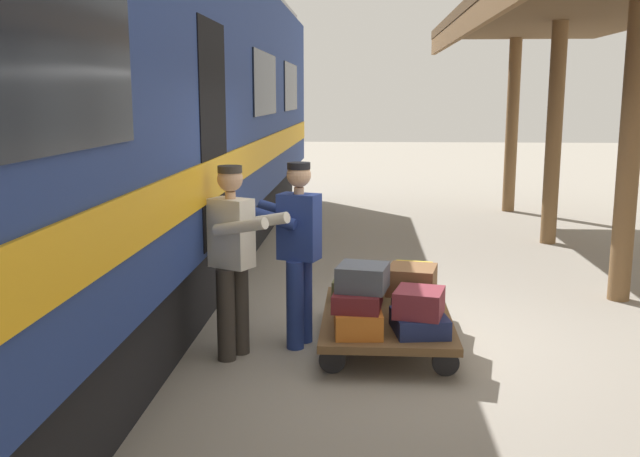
{
  "coord_description": "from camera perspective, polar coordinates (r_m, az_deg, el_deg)",
  "views": [
    {
      "loc": [
        0.58,
        6.47,
        2.28
      ],
      "look_at": [
        0.96,
        0.36,
        1.15
      ],
      "focal_mm": 40.15,
      "sensor_mm": 36.0,
      "label": 1
    }
  ],
  "objects": [
    {
      "name": "suitcase_yellow_case",
      "position": [
        7.13,
        7.29,
        -3.54
      ],
      "size": [
        0.46,
        0.53,
        0.15
      ],
      "primitive_type": "cube",
      "rotation": [
        0.0,
        0.0,
        -0.2
      ],
      "color": "gold",
      "rests_on": "suitcase_black_hardshell"
    },
    {
      "name": "suitcase_black_hardshell",
      "position": [
        7.18,
        7.33,
        -4.86
      ],
      "size": [
        0.43,
        0.52,
        0.19
      ],
      "primitive_type": "cube",
      "rotation": [
        0.0,
        0.0,
        -0.13
      ],
      "color": "black",
      "rests_on": "luggage_cart"
    },
    {
      "name": "ground_plane",
      "position": [
        6.88,
        8.27,
        -8.99
      ],
      "size": [
        60.0,
        60.0,
        0.0
      ],
      "primitive_type": "plane",
      "color": "gray"
    },
    {
      "name": "porter_in_overalls",
      "position": [
        6.52,
        -1.83,
        -1.53
      ],
      "size": [
        0.73,
        0.57,
        1.7
      ],
      "color": "navy",
      "rests_on": "ground_plane"
    },
    {
      "name": "suitcase_olive_duffel",
      "position": [
        7.16,
        3.09,
        -4.76
      ],
      "size": [
        0.52,
        0.53,
        0.21
      ],
      "primitive_type": "cube",
      "rotation": [
        0.0,
        0.0,
        -0.09
      ],
      "color": "brown",
      "rests_on": "luggage_cart"
    },
    {
      "name": "suitcase_slate_roller",
      "position": [
        6.11,
        3.43,
        -3.91
      ],
      "size": [
        0.48,
        0.47,
        0.22
      ],
      "primitive_type": "cube",
      "rotation": [
        0.0,
        0.0,
        -0.19
      ],
      "color": "#4C515B",
      "rests_on": "suitcase_maroon_trunk"
    },
    {
      "name": "suitcase_red_plastic",
      "position": [
        6.67,
        3.06,
        -5.72
      ],
      "size": [
        0.39,
        0.5,
        0.25
      ],
      "primitive_type": "cube",
      "rotation": [
        0.0,
        0.0,
        0.04
      ],
      "color": "#AD231E",
      "rests_on": "luggage_cart"
    },
    {
      "name": "porter_by_door",
      "position": [
        6.25,
        -6.9,
        -2.13
      ],
      "size": [
        0.74,
        0.62,
        1.7
      ],
      "color": "#332D28",
      "rests_on": "ground_plane"
    },
    {
      "name": "suitcase_maroon_trunk",
      "position": [
        6.13,
        3.04,
        -5.65
      ],
      "size": [
        0.44,
        0.54,
        0.15
      ],
      "primitive_type": "cube",
      "rotation": [
        0.0,
        0.0,
        -0.1
      ],
      "color": "maroon",
      "rests_on": "suitcase_orange_carryall"
    },
    {
      "name": "suitcase_tan_vintage",
      "position": [
        6.69,
        7.61,
        -5.93
      ],
      "size": [
        0.46,
        0.63,
        0.21
      ],
      "primitive_type": "cube",
      "rotation": [
        0.0,
        0.0,
        -0.1
      ],
      "color": "tan",
      "rests_on": "luggage_cart"
    },
    {
      "name": "train_car",
      "position": [
        7.08,
        -20.55,
        8.04
      ],
      "size": [
        3.02,
        19.47,
        4.0
      ],
      "color": "navy",
      "rests_on": "ground_plane"
    },
    {
      "name": "suitcase_brown_leather",
      "position": [
        6.61,
        7.34,
        -4.08
      ],
      "size": [
        0.5,
        0.51,
        0.25
      ],
      "primitive_type": "cube",
      "rotation": [
        0.0,
        0.0,
        -0.2
      ],
      "color": "brown",
      "rests_on": "suitcase_tan_vintage"
    },
    {
      "name": "suitcase_orange_carryall",
      "position": [
        6.19,
        3.01,
        -7.22
      ],
      "size": [
        0.44,
        0.64,
        0.21
      ],
      "primitive_type": "cube",
      "rotation": [
        0.0,
        0.0,
        0.07
      ],
      "color": "#CC6B23",
      "rests_on": "luggage_cart"
    },
    {
      "name": "suitcase_navy_fabric",
      "position": [
        6.22,
        7.92,
        -7.46
      ],
      "size": [
        0.5,
        0.58,
        0.16
      ],
      "primitive_type": "cube",
      "rotation": [
        0.0,
        0.0,
        0.14
      ],
      "color": "navy",
      "rests_on": "luggage_cart"
    },
    {
      "name": "luggage_cart",
      "position": [
        6.72,
        5.31,
        -7.14
      ],
      "size": [
        1.17,
        1.83,
        0.3
      ],
      "color": "brown",
      "rests_on": "ground_plane"
    },
    {
      "name": "suitcase_burgundy_valise",
      "position": [
        6.12,
        7.9,
        -5.85
      ],
      "size": [
        0.47,
        0.49,
        0.22
      ],
      "primitive_type": "cube",
      "rotation": [
        0.0,
        0.0,
        -0.23
      ],
      "color": "maroon",
      "rests_on": "suitcase_navy_fabric"
    }
  ]
}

